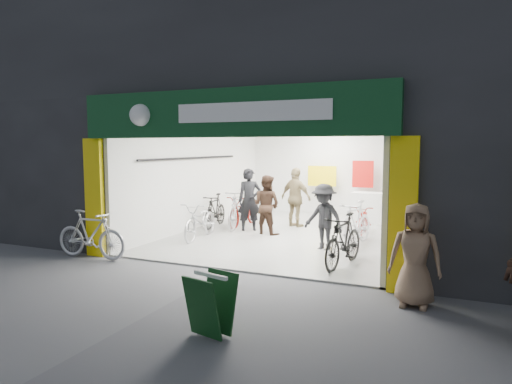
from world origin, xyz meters
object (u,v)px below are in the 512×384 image
Objects in this scene: parked_bike at (91,234)px; pedestrian_near at (415,255)px; bike_left_front at (201,221)px; bike_right_front at (344,241)px; sandwich_board at (211,303)px.

parked_bike is 1.12× the size of pedestrian_near.
bike_right_front is (4.03, -1.24, 0.05)m from bike_left_front.
parked_bike is (-1.14, -2.72, 0.04)m from bike_left_front.
bike_left_front is at bearing 135.07° from sandwich_board.
pedestrian_near is (5.52, -3.04, 0.30)m from bike_left_front.
sandwich_board is at bearing -135.31° from pedestrian_near.
parked_bike is at bearing 177.94° from pedestrian_near.
pedestrian_near is at bearing 57.52° from sandwich_board.
bike_right_front reaches higher than bike_left_front.
sandwich_board is (-0.80, -4.02, -0.10)m from bike_right_front.
bike_right_front is 5.38m from parked_bike.
parked_bike is 5.05m from sandwich_board.
bike_left_front is 2.95m from parked_bike.
bike_right_front is at bearing -24.05° from bike_left_front.
bike_left_front reaches higher than sandwich_board.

